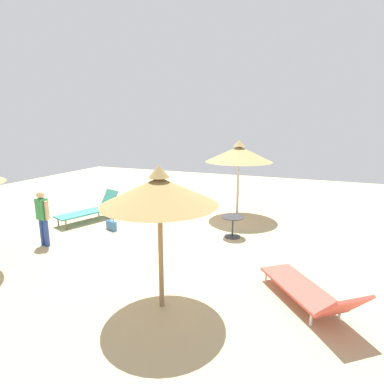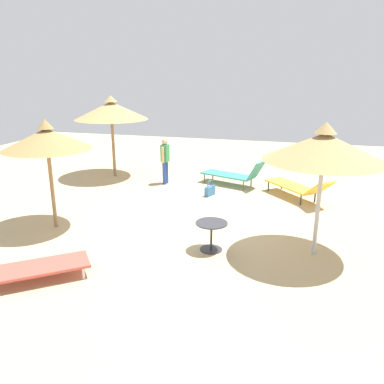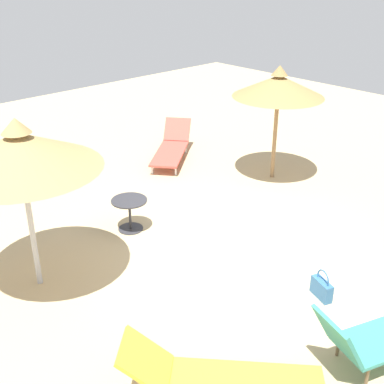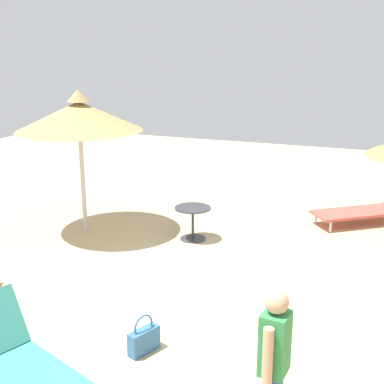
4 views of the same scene
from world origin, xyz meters
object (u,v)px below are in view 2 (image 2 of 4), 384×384
Objects in this scene: parasol_umbrella_front at (47,139)px; side_table_round at (211,231)px; lounge_chair_near_right at (20,267)px; handbag at (210,190)px; person_standing_back at (165,159)px; parasol_umbrella_near_left at (324,147)px; parasol_umbrella_edge at (111,111)px; lounge_chair_far_right at (298,187)px; lounge_chair_center at (235,174)px.

side_table_round is at bearing 85.94° from parasol_umbrella_front.
lounge_chair_near_right is 3.71m from side_table_round.
parasol_umbrella_front reaches higher than handbag.
side_table_round is (4.57, 2.58, -0.43)m from person_standing_back.
parasol_umbrella_near_left is 4.04× the size of side_table_round.
parasol_umbrella_edge is at bearing -110.05° from handbag.
parasol_umbrella_edge is 5.88× the size of handbag.
lounge_chair_far_right is at bearing 156.56° from side_table_round.
lounge_chair_center reaches higher than handbag.
lounge_chair_center is at bearing 88.24° from parasol_umbrella_edge.
lounge_chair_far_right is at bearing -174.17° from parasol_umbrella_near_left.
parasol_umbrella_edge is 1.29× the size of lounge_chair_center.
lounge_chair_far_right is 2.60m from handbag.
parasol_umbrella_front is at bearing 8.87° from parasol_umbrella_edge.
lounge_chair_far_right is (1.08, 6.40, -1.93)m from parasol_umbrella_edge.
lounge_chair_near_right is 7.62m from lounge_chair_center.
lounge_chair_far_right is (-6.19, 4.70, 0.08)m from lounge_chair_near_right.
lounge_chair_near_right is at bearing 20.95° from parasol_umbrella_front.
handbag is (-3.39, 3.08, -1.98)m from parasol_umbrella_front.
parasol_umbrella_near_left is 1.24× the size of lounge_chair_center.
person_standing_back is 2.07m from handbag.
parasol_umbrella_near_left reaches higher than handbag.
parasol_umbrella_edge reaches higher than lounge_chair_near_right.
parasol_umbrella_edge reaches higher than parasol_umbrella_near_left.
lounge_chair_far_right is 4.45× the size of handbag.
person_standing_back is (0.36, -2.28, 0.45)m from lounge_chair_center.
person_standing_back is at bearing 162.52° from parasol_umbrella_front.
parasol_umbrella_near_left is at bearing 5.83° from lounge_chair_far_right.
side_table_round is at bearing 3.46° from lounge_chair_center.
parasol_umbrella_near_left is 1.25× the size of lounge_chair_near_right.
person_standing_back is 3.17× the size of handbag.
person_standing_back is at bearing 176.63° from lounge_chair_near_right.
parasol_umbrella_edge is at bearing -91.76° from lounge_chair_center.
lounge_chair_center is 1.44× the size of person_standing_back.
lounge_chair_center reaches higher than side_table_round.
handbag is 3.77m from side_table_round.
side_table_round is at bearing 29.42° from person_standing_back.
parasol_umbrella_front is at bearing -37.97° from lounge_chair_center.
parasol_umbrella_edge reaches higher than parasol_umbrella_front.
person_standing_back is (-0.59, -4.30, 0.46)m from lounge_chair_far_right.
handbag is at bearing -23.59° from lounge_chair_center.
parasol_umbrella_near_left is at bearing 55.35° from parasol_umbrella_edge.
person_standing_back reaches higher than lounge_chair_far_right.
parasol_umbrella_edge is 7.73m from lounge_chair_near_right.
parasol_umbrella_front reaches higher than lounge_chair_far_right.
parasol_umbrella_edge reaches higher than side_table_round.
parasol_umbrella_near_left is 1.27× the size of lounge_chair_far_right.
parasol_umbrella_front is 1.18× the size of lounge_chair_center.
lounge_chair_center is at bearing 159.44° from lounge_chair_near_right.
parasol_umbrella_near_left is at bearing 91.03° from parasol_umbrella_front.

